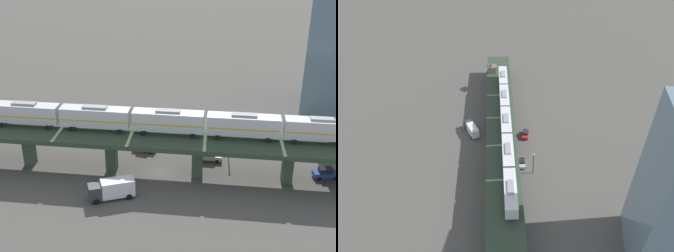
# 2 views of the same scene
# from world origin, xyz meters

# --- Properties ---
(ground_plane) EXTENTS (400.00, 400.00, 0.00)m
(ground_plane) POSITION_xyz_m (0.00, 0.00, 0.00)
(ground_plane) COLOR #4C4944
(elevated_viaduct) EXTENTS (27.02, 91.78, 6.83)m
(elevated_viaduct) POSITION_xyz_m (0.03, -0.16, 5.88)
(elevated_viaduct) COLOR #2C3D2C
(elevated_viaduct) RESTS_ON ground
(subway_train) EXTENTS (15.49, 61.66, 4.45)m
(subway_train) POSITION_xyz_m (-1.62, 0.93, 9.37)
(subway_train) COLOR silver
(subway_train) RESTS_ON elevated_viaduct
(signal_hut) EXTENTS (3.81, 3.81, 3.40)m
(signal_hut) POSITION_xyz_m (9.17, -32.20, 8.63)
(signal_hut) COLOR #8C7251
(signal_hut) RESTS_ON elevated_viaduct
(street_car_red) EXTENTS (2.02, 4.44, 1.89)m
(street_car_red) POSITION_xyz_m (-6.61, -5.62, 0.94)
(street_car_red) COLOR #AD1E1E
(street_car_red) RESTS_ON ground
(street_car_blue) EXTENTS (3.38, 4.75, 1.89)m
(street_car_blue) POSITION_xyz_m (-7.79, 27.28, 0.94)
(street_car_blue) COLOR #233D93
(street_car_blue) RESTS_ON ground
(street_car_silver) EXTENTS (2.50, 4.64, 1.89)m
(street_car_silver) POSITION_xyz_m (-7.13, 7.00, 0.94)
(street_car_silver) COLOR #B7BABF
(street_car_silver) RESTS_ON ground
(delivery_truck) EXTENTS (6.00, 7.18, 3.20)m
(delivery_truck) POSITION_xyz_m (10.08, -4.22, 1.76)
(delivery_truck) COLOR #333338
(delivery_truck) RESTS_ON ground
(street_lamp) EXTENTS (0.44, 0.44, 6.94)m
(street_lamp) POSITION_xyz_m (-10.52, 9.73, 4.11)
(street_lamp) COLOR black
(street_lamp) RESTS_ON ground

